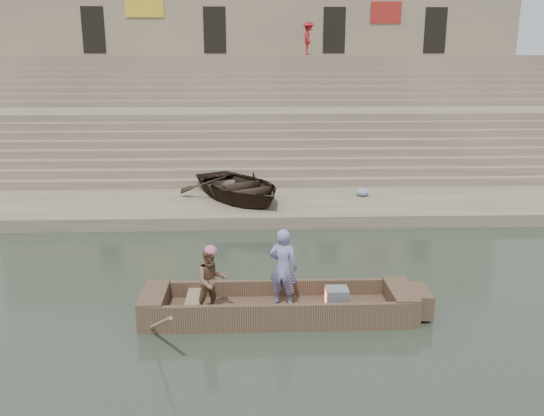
{
  "coord_description": "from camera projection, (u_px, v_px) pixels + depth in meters",
  "views": [
    {
      "loc": [
        0.04,
        -10.89,
        5.3
      ],
      "look_at": [
        0.57,
        3.46,
        1.4
      ],
      "focal_mm": 37.72,
      "sensor_mm": 36.0,
      "label": 1
    }
  ],
  "objects": [
    {
      "name": "building_wall",
      "position": [
        249.0,
        48.0,
        35.97
      ],
      "size": [
        32.0,
        5.07,
        11.2
      ],
      "color": "gray",
      "rests_on": "ground"
    },
    {
      "name": "ghat_steps",
      "position": [
        250.0,
        127.0,
        28.0
      ],
      "size": [
        32.0,
        11.0,
        5.2
      ],
      "color": "gray",
      "rests_on": "ground"
    },
    {
      "name": "television",
      "position": [
        336.0,
        297.0,
        11.81
      ],
      "size": [
        0.46,
        0.42,
        0.4
      ],
      "color": "slate",
      "rests_on": "main_rowboat"
    },
    {
      "name": "standing_man",
      "position": [
        283.0,
        267.0,
        11.75
      ],
      "size": [
        0.7,
        0.57,
        1.65
      ],
      "primitive_type": "imported",
      "rotation": [
        0.0,
        0.0,
        2.81
      ],
      "color": "navy",
      "rests_on": "main_rowboat"
    },
    {
      "name": "beached_rowboat",
      "position": [
        239.0,
        187.0,
        19.66
      ],
      "size": [
        4.97,
        5.42,
        0.92
      ],
      "primitive_type": "imported",
      "rotation": [
        0.0,
        0.0,
        0.53
      ],
      "color": "#2D2116",
      "rests_on": "lower_landing"
    },
    {
      "name": "mid_landing",
      "position": [
        250.0,
        140.0,
        26.47
      ],
      "size": [
        32.0,
        3.0,
        2.8
      ],
      "primitive_type": "cube",
      "color": "gray",
      "rests_on": "ground"
    },
    {
      "name": "upper_landing",
      "position": [
        250.0,
        102.0,
        32.91
      ],
      "size": [
        32.0,
        3.0,
        5.2
      ],
      "primitive_type": "cube",
      "color": "gray",
      "rests_on": "ground"
    },
    {
      "name": "rowboat_trim",
      "position": [
        289.0,
        303.0,
        11.79
      ],
      "size": [
        6.04,
        2.63,
        2.04
      ],
      "color": "brown",
      "rests_on": "ground"
    },
    {
      "name": "pedestrian",
      "position": [
        308.0,
        38.0,
        32.12
      ],
      "size": [
        0.72,
        1.2,
        1.82
      ],
      "primitive_type": "imported",
      "rotation": [
        0.0,
        0.0,
        1.53
      ],
      "color": "maroon",
      "rests_on": "upper_landing"
    },
    {
      "name": "main_rowboat",
      "position": [
        278.0,
        312.0,
        11.85
      ],
      "size": [
        5.0,
        1.3,
        0.22
      ],
      "primitive_type": "cube",
      "color": "brown",
      "rests_on": "ground"
    },
    {
      "name": "lower_landing",
      "position": [
        250.0,
        207.0,
        19.55
      ],
      "size": [
        32.0,
        4.0,
        0.4
      ],
      "primitive_type": "cube",
      "color": "gray",
      "rests_on": "ground"
    },
    {
      "name": "rowing_man",
      "position": [
        211.0,
        281.0,
        11.41
      ],
      "size": [
        0.81,
        0.73,
        1.37
      ],
      "primitive_type": "imported",
      "rotation": [
        0.0,
        0.0,
        0.39
      ],
      "color": "#21633D",
      "rests_on": "main_rowboat"
    },
    {
      "name": "ground",
      "position": [
        251.0,
        317.0,
        11.89
      ],
      "size": [
        120.0,
        120.0,
        0.0
      ],
      "primitive_type": "plane",
      "color": "#273125",
      "rests_on": "ground"
    },
    {
      "name": "cloth_bundles",
      "position": [
        393.0,
        196.0,
        19.7
      ],
      "size": [
        10.44,
        2.14,
        0.26
      ],
      "color": "#3F5999",
      "rests_on": "lower_landing"
    }
  ]
}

